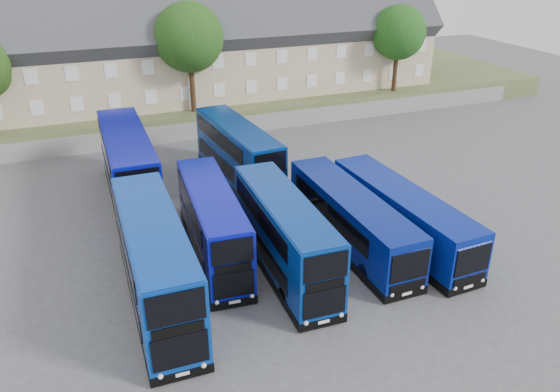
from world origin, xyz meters
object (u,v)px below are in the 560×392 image
Objects in this scene: tree_east at (399,34)px; dd_front_left at (156,264)px; dd_front_mid at (213,226)px; tree_mid at (191,40)px; tree_far at (411,18)px; coach_east_a at (351,221)px.

dd_front_left is at bearing -139.91° from tree_east.
tree_mid is at bearing 82.95° from dd_front_mid.
dd_front_mid is 32.03m from tree_east.
tree_far is at bearing 43.10° from dd_front_left.
tree_mid is at bearing 178.57° from tree_east.
tree_east reaches higher than dd_front_mid.
dd_front_mid is at bearing 41.72° from dd_front_left.
dd_front_mid is 1.22× the size of tree_east.
tree_mid reaches higher than tree_far.
coach_east_a is 1.25× the size of tree_mid.
tree_east is 0.94× the size of tree_far.
dd_front_left is 25.74m from tree_mid.
dd_front_left reaches higher than dd_front_mid.
dd_front_left is 1.12× the size of dd_front_mid.
dd_front_left is 0.97× the size of coach_east_a.
tree_east reaches higher than coach_east_a.
dd_front_left is 1.29× the size of tree_far.
tree_far is (33.72, 30.33, 5.56)m from dd_front_left.
coach_east_a is (11.03, 1.45, -0.63)m from dd_front_left.
coach_east_a is (7.47, -1.60, -0.38)m from dd_front_mid.
tree_mid is (4.17, 20.79, 6.15)m from dd_front_mid.
dd_front_mid is at bearing 167.72° from coach_east_a.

